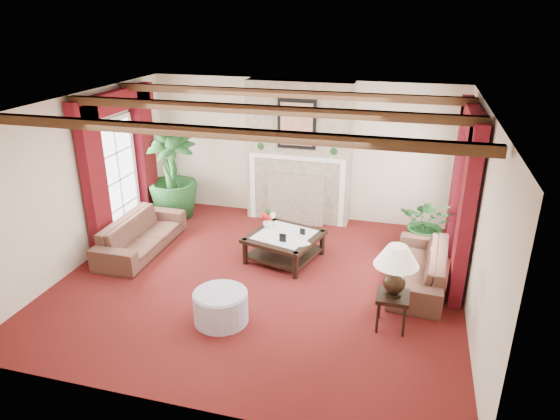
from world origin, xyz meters
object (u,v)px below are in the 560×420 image
(potted_palm, at_px, (173,193))
(side_table, at_px, (391,311))
(coffee_table, at_px, (284,247))
(sofa_left, at_px, (141,229))
(ottoman, at_px, (221,307))
(sofa_right, at_px, (420,261))

(potted_palm, height_order, side_table, potted_palm)
(potted_palm, relative_size, coffee_table, 1.87)
(coffee_table, distance_m, side_table, 2.37)
(side_table, bearing_deg, sofa_left, 164.66)
(sofa_left, relative_size, coffee_table, 1.84)
(potted_palm, distance_m, side_table, 5.20)
(sofa_left, relative_size, ottoman, 2.73)
(sofa_left, distance_m, side_table, 4.48)
(side_table, height_order, ottoman, side_table)
(sofa_right, bearing_deg, side_table, -11.07)
(sofa_left, distance_m, coffee_table, 2.50)
(sofa_right, relative_size, side_table, 4.04)
(potted_palm, relative_size, side_table, 4.12)
(potted_palm, height_order, ottoman, potted_palm)
(potted_palm, distance_m, coffee_table, 2.88)
(coffee_table, height_order, ottoman, coffee_table)
(sofa_left, bearing_deg, potted_palm, 4.22)
(potted_palm, height_order, coffee_table, potted_palm)
(potted_palm, relative_size, ottoman, 2.76)
(potted_palm, xyz_separation_m, coffee_table, (2.60, -1.19, -0.28))
(coffee_table, xyz_separation_m, ottoman, (-0.37, -1.95, -0.01))
(sofa_left, xyz_separation_m, ottoman, (2.11, -1.64, -0.18))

